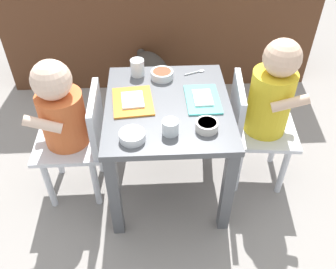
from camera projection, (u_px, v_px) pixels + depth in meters
ground_plane at (168, 181)px, 1.75m from camera, size 7.00×7.00×0.00m
kitchen_cabinet_back at (160, 10)px, 2.21m from camera, size 1.85×0.36×0.86m
dining_table at (168, 121)px, 1.50m from camera, size 0.50×0.57×0.47m
seated_child_left at (65, 115)px, 1.44m from camera, size 0.28×0.28×0.68m
seated_child_right at (268, 100)px, 1.49m from camera, size 0.31×0.31×0.72m
dog at (154, 73)px, 2.07m from camera, size 0.29×0.42×0.33m
food_tray_left at (133, 101)px, 1.45m from camera, size 0.18×0.21×0.02m
food_tray_right at (203, 99)px, 1.46m from camera, size 0.14×0.20×0.02m
water_cup_left at (172, 128)px, 1.30m from camera, size 0.06×0.06×0.06m
water_cup_right at (137, 69)px, 1.58m from camera, size 0.06×0.06×0.07m
veggie_bowl_far at (162, 74)px, 1.57m from camera, size 0.10×0.10×0.03m
cereal_bowl_left_side at (132, 136)px, 1.27m from camera, size 0.09×0.09×0.03m
veggie_bowl_near at (207, 125)px, 1.31m from camera, size 0.08×0.08×0.03m
spoon_by_left_tray at (197, 72)px, 1.61m from camera, size 0.10×0.05×0.01m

